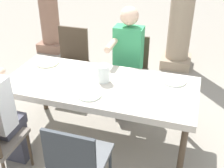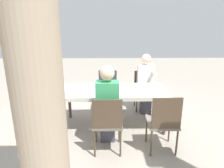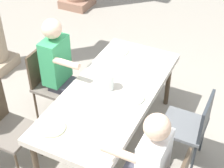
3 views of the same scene
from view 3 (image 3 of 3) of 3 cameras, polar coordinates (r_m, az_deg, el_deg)
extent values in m
plane|color=gray|center=(4.12, -0.16, -9.07)|extent=(16.00, 16.00, 0.00)
cube|color=beige|center=(3.64, -0.18, -1.52)|extent=(1.96, 0.87, 0.07)
cylinder|color=#473828|center=(3.51, -12.23, -12.91)|extent=(0.06, 0.06, 0.67)
cylinder|color=#473828|center=(4.63, 0.78, 2.53)|extent=(0.06, 0.06, 0.67)
cylinder|color=#473828|center=(4.43, 9.11, 0.17)|extent=(0.06, 0.06, 0.67)
cube|color=#6A6158|center=(3.72, -16.18, -7.52)|extent=(0.44, 0.44, 0.04)
cylinder|color=#473828|center=(3.70, -15.10, -12.90)|extent=(0.03, 0.03, 0.43)
cylinder|color=#473828|center=(3.88, -11.64, -9.15)|extent=(0.03, 0.03, 0.43)
cylinder|color=#473828|center=(4.07, -16.01, -7.26)|extent=(0.03, 0.03, 0.43)
cube|color=#6A6158|center=(4.18, -9.12, -0.28)|extent=(0.44, 0.44, 0.04)
cube|color=#473828|center=(4.15, -11.73, 2.93)|extent=(0.42, 0.03, 0.45)
cylinder|color=#473828|center=(4.13, -8.04, -5.06)|extent=(0.03, 0.03, 0.44)
cylinder|color=#473828|center=(4.36, -5.37, -2.03)|extent=(0.03, 0.03, 0.44)
cylinder|color=#473828|center=(4.31, -12.30, -3.49)|extent=(0.03, 0.03, 0.44)
cylinder|color=#473828|center=(4.54, -9.52, -0.67)|extent=(0.03, 0.03, 0.44)
cube|color=#5B5E61|center=(3.68, 11.54, -6.67)|extent=(0.44, 0.44, 0.04)
cube|color=#2D3338|center=(3.52, 15.05, -5.26)|extent=(0.42, 0.03, 0.40)
cylinder|color=#2D3338|center=(4.01, 9.30, -6.66)|extent=(0.03, 0.03, 0.45)
cylinder|color=#2D3338|center=(3.75, 7.42, -10.35)|extent=(0.03, 0.03, 0.45)
cylinder|color=#2D3338|center=(3.97, 14.54, -8.22)|extent=(0.03, 0.03, 0.45)
cylinder|color=#2D3338|center=(3.71, 13.06, -12.09)|extent=(0.03, 0.03, 0.45)
cube|color=white|center=(2.88, 6.78, -12.23)|extent=(0.34, 0.20, 0.49)
sphere|color=beige|center=(2.61, 7.37, -6.96)|extent=(0.21, 0.21, 0.21)
cylinder|color=beige|center=(2.77, 1.17, -11.19)|extent=(0.07, 0.30, 0.07)
cube|color=#3F3F4C|center=(4.22, -6.12, -3.60)|extent=(0.24, 0.14, 0.46)
cube|color=#3F3F4C|center=(4.08, -7.46, -0.27)|extent=(0.28, 0.32, 0.10)
cube|color=#389E60|center=(3.94, -9.18, 3.82)|extent=(0.34, 0.20, 0.54)
sphere|color=beige|center=(3.74, -9.79, 8.87)|extent=(0.21, 0.21, 0.21)
cylinder|color=beige|center=(3.67, -7.44, 3.36)|extent=(0.07, 0.30, 0.07)
cube|color=#936B56|center=(7.06, -5.69, 13.16)|extent=(0.55, 0.55, 0.16)
cylinder|color=silver|center=(3.25, -9.77, -7.06)|extent=(0.26, 0.26, 0.01)
torus|color=#A0BE77|center=(3.25, -9.78, -6.97)|extent=(0.26, 0.26, 0.01)
cube|color=silver|center=(3.17, -11.28, -8.78)|extent=(0.02, 0.17, 0.01)
cube|color=silver|center=(3.34, -8.33, -5.48)|extent=(0.02, 0.17, 0.01)
cylinder|color=white|center=(3.52, 3.42, -2.29)|extent=(0.23, 0.23, 0.01)
torus|color=#A9CD91|center=(3.52, 3.42, -2.20)|extent=(0.23, 0.23, 0.01)
cube|color=silver|center=(3.42, 2.42, -3.79)|extent=(0.03, 0.17, 0.01)
cube|color=silver|center=(3.63, 4.35, -0.95)|extent=(0.02, 0.17, 0.01)
cylinder|color=white|center=(4.22, 0.99, 5.38)|extent=(0.25, 0.25, 0.01)
torus|color=#A9CD91|center=(4.22, 0.99, 5.46)|extent=(0.25, 0.25, 0.01)
cube|color=silver|center=(4.11, 0.09, 4.34)|extent=(0.02, 0.17, 0.01)
cube|color=silver|center=(4.34, 1.84, 6.30)|extent=(0.03, 0.17, 0.01)
cylinder|color=white|center=(3.59, -0.72, 0.42)|extent=(0.13, 0.13, 0.18)
cylinder|color=#EFEAC6|center=(3.61, -0.72, 0.08)|extent=(0.12, 0.12, 0.12)
camera|label=1|loc=(3.67, 44.67, 14.41)|focal=45.96mm
camera|label=2|loc=(5.54, -36.86, 19.46)|focal=32.03mm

